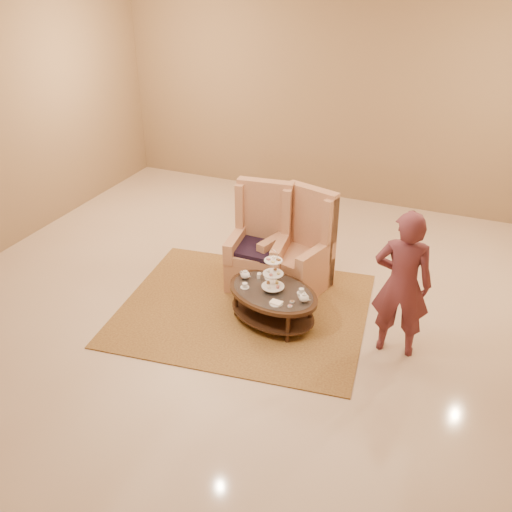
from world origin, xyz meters
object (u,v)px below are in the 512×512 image
at_px(tea_table, 273,296).
at_px(armchair_right, 301,256).
at_px(person, 402,284).
at_px(armchair_left, 261,250).

distance_m(tea_table, armchair_right, 0.88).
distance_m(tea_table, person, 1.49).
height_order(tea_table, person, person).
xyz_separation_m(armchair_left, person, (1.90, -0.78, 0.38)).
distance_m(armchair_left, person, 2.09).
relative_size(armchair_right, person, 0.78).
distance_m(tea_table, armchair_left, 0.94).
bearing_deg(armchair_left, armchair_right, 1.38).
distance_m(armchair_right, person, 1.67).
xyz_separation_m(tea_table, armchair_right, (0.04, 0.88, 0.09)).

